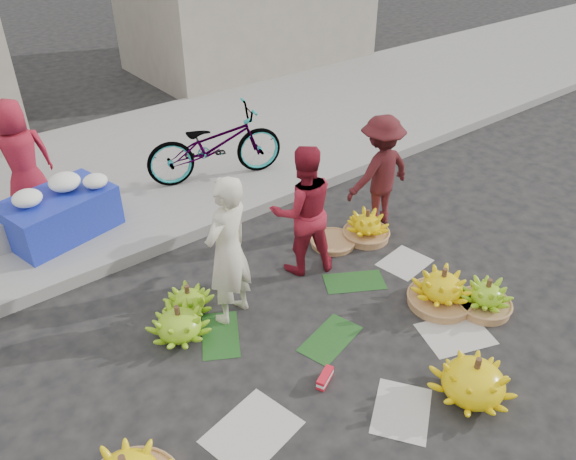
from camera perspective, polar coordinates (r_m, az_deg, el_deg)
ground at (r=5.65m, az=3.72°, el=-9.46°), size 80.00×80.00×0.00m
curb at (r=7.05m, az=-8.15°, el=0.57°), size 40.00×0.25×0.15m
sidewalk at (r=8.73m, az=-15.35°, el=6.26°), size 40.00×4.00×0.12m
newspaper_scatter at (r=5.26m, az=9.66°, el=-13.94°), size 3.20×1.80×0.00m
banana_leaves at (r=5.71m, az=1.62°, el=-8.81°), size 2.00×1.00×0.00m
banana_bunch_2 at (r=5.10m, az=18.36°, el=-14.25°), size 0.87×0.87×0.44m
banana_bunch_3 at (r=6.04m, az=19.46°, el=-6.49°), size 0.56×0.56×0.38m
banana_bunch_4 at (r=5.96m, az=15.34°, el=-5.82°), size 0.68×0.68×0.45m
banana_bunch_5 at (r=6.84m, az=8.01°, el=0.34°), size 0.55×0.55×0.40m
banana_bunch_6 at (r=5.50m, az=-11.03°, el=-9.29°), size 0.76×0.76×0.37m
banana_bunch_7 at (r=5.81m, az=-10.10°, el=-6.98°), size 0.53×0.53×0.30m
basket_spare at (r=6.75m, az=4.58°, el=-1.24°), size 0.54×0.54×0.06m
incense_stack at (r=5.08m, az=3.78°, el=-14.75°), size 0.24×0.17×0.09m
vendor_cream at (r=5.29m, az=-6.14°, el=-2.18°), size 0.66×0.54×1.56m
vendor_red at (r=5.96m, az=1.51°, el=1.97°), size 0.88×0.78×1.48m
man_striped at (r=6.90m, az=9.32°, el=5.83°), size 0.94×0.57×1.43m
flower_table at (r=7.11m, az=-22.17°, el=1.74°), size 1.36×1.02×0.71m
grey_bucket at (r=7.17m, az=-27.22°, el=-0.40°), size 0.32×0.32×0.36m
flower_vendor at (r=7.56m, az=-25.49°, el=6.57°), size 0.73×0.48×1.46m
bicycle at (r=7.84m, az=-7.45°, el=8.62°), size 1.17×2.01×1.00m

